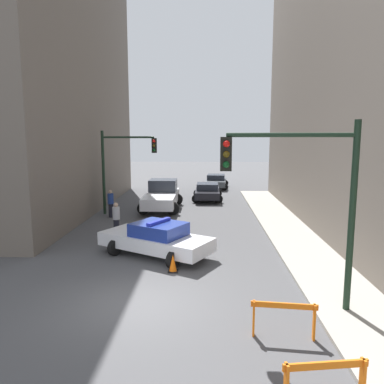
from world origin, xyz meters
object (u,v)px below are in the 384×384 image
(white_truck, at_px, (162,196))
(pedestrian_corner, at_px, (111,203))
(traffic_light_near, at_px, (309,188))
(parked_car_mid, at_px, (216,181))
(pedestrian_crossing, at_px, (116,219))
(traffic_light_far, at_px, (121,160))
(barrier_mid, at_px, (284,314))
(barrier_front, at_px, (325,376))
(parked_car_near, at_px, (207,191))
(police_car, at_px, (156,239))
(traffic_cone, at_px, (173,263))

(white_truck, height_order, pedestrian_corner, white_truck)
(traffic_light_near, relative_size, parked_car_mid, 1.18)
(pedestrian_crossing, bearing_deg, traffic_light_far, -92.20)
(pedestrian_corner, height_order, barrier_mid, pedestrian_corner)
(barrier_front, bearing_deg, parked_car_mid, 92.40)
(pedestrian_corner, xyz_separation_m, barrier_mid, (7.65, -13.41, -0.24))
(traffic_light_near, bearing_deg, parked_car_near, 98.13)
(traffic_light_far, xyz_separation_m, barrier_front, (7.44, -16.71, -2.78))
(white_truck, xyz_separation_m, pedestrian_corner, (-2.79, -2.71, -0.04))
(white_truck, bearing_deg, parked_car_mid, 68.94)
(parked_car_near, distance_m, pedestrian_corner, 8.61)
(white_truck, relative_size, parked_car_near, 1.25)
(parked_car_near, bearing_deg, police_car, -98.18)
(traffic_light_near, distance_m, traffic_cone, 5.91)
(traffic_light_near, xyz_separation_m, white_truck, (-5.71, 14.77, -2.62))
(barrier_front, bearing_deg, traffic_cone, 116.37)
(traffic_light_near, distance_m, barrier_front, 4.76)
(white_truck, height_order, parked_car_near, white_truck)
(traffic_light_near, distance_m, pedestrian_corner, 14.99)
(traffic_light_far, relative_size, police_car, 1.04)
(police_car, xyz_separation_m, white_truck, (-0.94, 9.97, 0.18))
(parked_car_near, xyz_separation_m, pedestrian_corner, (-5.87, -6.30, 0.19))
(traffic_cone, bearing_deg, barrier_front, -63.63)
(barrier_mid, distance_m, traffic_cone, 5.36)
(barrier_mid, bearing_deg, police_car, 122.54)
(police_car, xyz_separation_m, pedestrian_crossing, (-2.38, 3.07, 0.14))
(pedestrian_crossing, relative_size, pedestrian_corner, 1.00)
(traffic_light_far, relative_size, barrier_front, 3.27)
(white_truck, relative_size, pedestrian_crossing, 3.26)
(parked_car_near, height_order, barrier_mid, parked_car_near)
(police_car, height_order, barrier_front, police_car)
(pedestrian_crossing, bearing_deg, barrier_mid, 112.45)
(parked_car_mid, xyz_separation_m, pedestrian_corner, (-6.71, -12.84, 0.19))
(police_car, bearing_deg, traffic_light_near, -105.71)
(traffic_light_near, height_order, parked_car_mid, traffic_light_near)
(parked_car_mid, height_order, pedestrian_crossing, pedestrian_crossing)
(pedestrian_corner, xyz_separation_m, traffic_cone, (4.56, -9.04, -0.54))
(white_truck, height_order, barrier_front, white_truck)
(traffic_light_far, distance_m, pedestrian_crossing, 5.78)
(traffic_light_far, xyz_separation_m, police_car, (3.26, -8.19, -2.67))
(traffic_cone, bearing_deg, traffic_light_far, 112.34)
(parked_car_near, bearing_deg, barrier_front, -83.90)
(parked_car_mid, relative_size, traffic_cone, 6.73)
(traffic_light_near, relative_size, traffic_light_far, 1.00)
(traffic_light_far, height_order, police_car, traffic_light_far)
(traffic_light_near, xyz_separation_m, traffic_cone, (-3.93, 3.02, -3.21))
(pedestrian_crossing, bearing_deg, traffic_light_near, 120.35)
(traffic_cone, bearing_deg, barrier_mid, -54.77)
(barrier_mid, height_order, traffic_cone, barrier_mid)
(pedestrian_crossing, height_order, traffic_cone, pedestrian_crossing)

